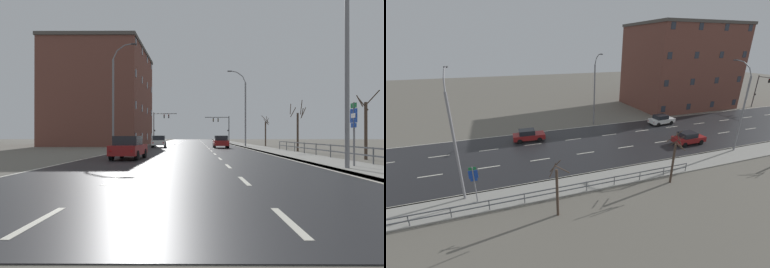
% 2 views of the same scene
% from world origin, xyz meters
% --- Properties ---
extents(ground_plane, '(160.00, 160.00, 0.12)m').
position_xyz_m(ground_plane, '(0.00, 48.00, -0.06)').
color(ground_plane, '#666056').
extents(road_asphalt_strip, '(14.00, 120.00, 0.03)m').
position_xyz_m(road_asphalt_strip, '(0.00, 60.00, 0.01)').
color(road_asphalt_strip, '#232326').
rests_on(road_asphalt_strip, ground).
extents(sidewalk_right, '(3.00, 120.00, 0.12)m').
position_xyz_m(sidewalk_right, '(8.43, 60.00, 0.06)').
color(sidewalk_right, gray).
rests_on(sidewalk_right, ground).
extents(guardrail, '(0.07, 26.59, 1.00)m').
position_xyz_m(guardrail, '(9.85, 18.19, 0.71)').
color(guardrail, '#515459').
rests_on(guardrail, ground).
extents(street_lamp_foreground, '(2.52, 0.24, 10.54)m').
position_xyz_m(street_lamp_foreground, '(7.44, 10.96, 5.16)').
color(street_lamp_foreground, slate).
rests_on(street_lamp_foreground, ground).
extents(street_lamp_midground, '(2.55, 0.24, 10.50)m').
position_xyz_m(street_lamp_midground, '(7.43, 40.67, 5.13)').
color(street_lamp_midground, slate).
rests_on(street_lamp_midground, ground).
extents(street_lamp_left_bank, '(2.49, 0.24, 10.93)m').
position_xyz_m(street_lamp_left_bank, '(-7.45, 28.79, 5.35)').
color(street_lamp_left_bank, slate).
rests_on(street_lamp_left_bank, ground).
extents(highway_sign, '(0.09, 0.68, 3.23)m').
position_xyz_m(highway_sign, '(8.39, 11.95, 2.07)').
color(highway_sign, slate).
rests_on(highway_sign, ground).
extents(traffic_signal_right, '(5.17, 0.36, 5.65)m').
position_xyz_m(traffic_signal_right, '(6.59, 64.79, 3.91)').
color(traffic_signal_right, '#38383A').
rests_on(traffic_signal_right, ground).
extents(traffic_signal_left, '(4.91, 0.36, 6.39)m').
position_xyz_m(traffic_signal_left, '(-6.75, 64.39, 4.36)').
color(traffic_signal_left, '#38383A').
rests_on(traffic_signal_left, ground).
extents(car_distant, '(1.85, 4.11, 1.57)m').
position_xyz_m(car_distant, '(3.93, 37.14, 0.80)').
color(car_distant, maroon).
rests_on(car_distant, ground).
extents(car_mid_centre, '(2.01, 4.19, 1.57)m').
position_xyz_m(car_mid_centre, '(-4.08, 39.05, 0.80)').
color(car_mid_centre, silver).
rests_on(car_mid_centre, ground).
extents(car_far_right, '(1.96, 4.17, 1.57)m').
position_xyz_m(car_far_right, '(-3.83, 17.85, 0.80)').
color(car_far_right, maroon).
rests_on(car_far_right, ground).
extents(brick_building, '(14.11, 19.54, 16.00)m').
position_xyz_m(brick_building, '(-14.61, 50.46, 8.01)').
color(brick_building, brown).
rests_on(brick_building, ground).
extents(bare_tree_near, '(1.28, 1.36, 4.62)m').
position_xyz_m(bare_tree_near, '(11.99, 17.71, 2.13)').
color(bare_tree_near, '#423328').
rests_on(bare_tree_near, ground).
extents(bare_tree_mid, '(1.56, 1.51, 5.13)m').
position_xyz_m(bare_tree_mid, '(10.96, 28.76, 2.34)').
color(bare_tree_mid, '#423328').
rests_on(bare_tree_mid, ground).
extents(bare_tree_far, '(1.17, 1.21, 4.56)m').
position_xyz_m(bare_tree_far, '(11.27, 44.86, 2.11)').
color(bare_tree_far, '#423328').
rests_on(bare_tree_far, ground).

